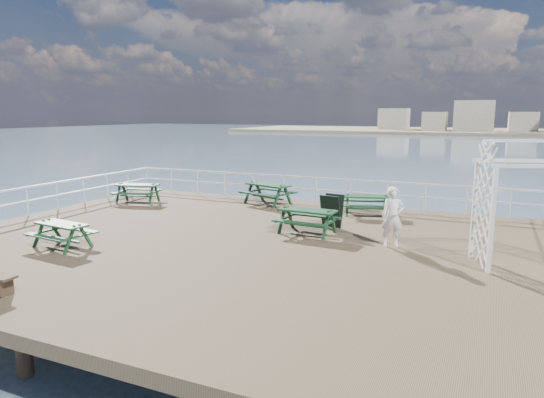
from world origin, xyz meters
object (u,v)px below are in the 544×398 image
Objects in this scene: trellis_arbor at (532,211)px; picnic_table_d at (62,230)px; picnic_table_e at (307,216)px; person at (393,217)px; picnic_table_b at (268,189)px; picnic_table_a at (137,189)px; picnic_table_c at (366,201)px.

picnic_table_d is at bearing 176.33° from trellis_arbor.
picnic_table_e is 1.10× the size of person.
trellis_arbor is at bearing -9.84° from picnic_table_b.
picnic_table_d is 0.55× the size of trellis_arbor.
picnic_table_b is at bearing 132.42° from trellis_arbor.
picnic_table_b reaches higher than picnic_table_d.
picnic_table_a is 1.04× the size of picnic_table_c.
picnic_table_b is at bearing 5.43° from picnic_table_a.
trellis_arbor reaches higher than picnic_table_a.
picnic_table_a is 0.89× the size of picnic_table_b.
picnic_table_b is at bearing 157.52° from picnic_table_c.
trellis_arbor is (9.36, -4.91, 0.79)m from picnic_table_b.
person reaches higher than picnic_table_a.
trellis_arbor reaches higher than picnic_table_b.
person reaches higher than picnic_table_e.
person is at bearing 30.83° from picnic_table_d.
picnic_table_a is 7.03m from picnic_table_d.
person is at bearing -27.57° from picnic_table_a.
person is (2.72, -0.46, 0.30)m from picnic_table_e.
picnic_table_c is at bearing 77.68° from picnic_table_e.
person is at bearing 153.38° from trellis_arbor.
picnic_table_b is 1.17× the size of picnic_table_c.
trellis_arbor is at bearing -4.12° from picnic_table_e.
picnic_table_e is at bearing 43.16° from picnic_table_d.
picnic_table_b is at bearing 79.38° from picnic_table_d.
picnic_table_c is at bearing 119.20° from trellis_arbor.
picnic_table_e is (3.23, -4.05, -0.04)m from picnic_table_b.
picnic_table_b is 1.33× the size of picnic_table_d.
picnic_table_c reaches higher than picnic_table_d.
picnic_table_a is 9.61m from picnic_table_c.
picnic_table_b is 4.30m from picnic_table_c.
picnic_table_e is at bearing -33.57° from picnic_table_b.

